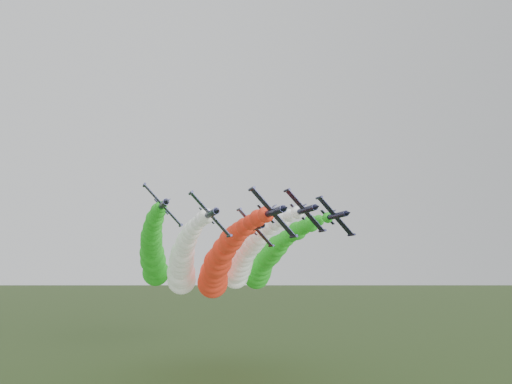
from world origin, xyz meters
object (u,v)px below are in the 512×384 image
(jet_outer_right, at_px, (266,263))
(jet_trail, at_px, (215,269))
(jet_lead, at_px, (218,268))
(jet_inner_right, at_px, (243,261))
(jet_outer_left, at_px, (154,257))
(jet_inner_left, at_px, (182,266))

(jet_outer_right, xyz_separation_m, jet_trail, (-14.95, 7.37, -2.11))
(jet_lead, height_order, jet_inner_right, jet_inner_right)
(jet_inner_right, relative_size, jet_outer_right, 1.00)
(jet_lead, xyz_separation_m, jet_outer_right, (19.41, 16.86, 1.82))
(jet_lead, distance_m, jet_outer_right, 25.77)
(jet_outer_right, bearing_deg, jet_lead, -139.03)
(jet_inner_right, xyz_separation_m, jet_outer_left, (-25.79, 7.19, 1.32))
(jet_inner_left, xyz_separation_m, jet_inner_right, (18.04, -0.90, 1.51))
(jet_outer_right, bearing_deg, jet_inner_right, -146.10)
(jet_inner_right, bearing_deg, jet_inner_left, 177.13)
(jet_trail, bearing_deg, jet_outer_right, -26.23)
(jet_inner_left, bearing_deg, jet_outer_left, 140.92)
(jet_trail, bearing_deg, jet_inner_left, -134.23)
(jet_lead, xyz_separation_m, jet_trail, (4.46, 24.22, -0.29))
(jet_outer_right, bearing_deg, jet_inner_left, -168.98)
(jet_inner_left, height_order, jet_outer_left, jet_outer_left)
(jet_inner_left, bearing_deg, jet_outer_right, 11.02)
(jet_inner_right, xyz_separation_m, jet_trail, (-5.70, 13.59, -2.42))
(jet_inner_right, bearing_deg, jet_outer_left, 164.41)
(jet_lead, xyz_separation_m, jet_inner_left, (-7.89, 11.54, 0.62))
(jet_inner_left, distance_m, jet_outer_right, 27.84)
(jet_outer_right, bearing_deg, jet_trail, 153.77)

